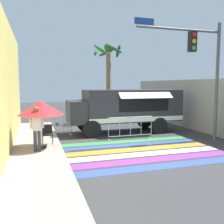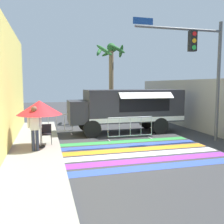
% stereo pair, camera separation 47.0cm
% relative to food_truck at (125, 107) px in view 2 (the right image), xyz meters
% --- Properties ---
extents(ground_plane, '(60.00, 60.00, 0.00)m').
position_rel_food_truck_xyz_m(ground_plane, '(-0.70, -3.59, -1.47)').
color(ground_plane, '#38383A').
extents(sidewalk_left, '(4.40, 16.00, 0.13)m').
position_rel_food_truck_xyz_m(sidewalk_left, '(-5.94, -3.59, -1.40)').
color(sidewalk_left, '#99968E').
rests_on(sidewalk_left, ground_plane).
extents(building_left_facade, '(0.25, 16.00, 5.33)m').
position_rel_food_truck_xyz_m(building_left_facade, '(-5.84, -3.59, 1.19)').
color(building_left_facade, '#E5D166').
rests_on(building_left_facade, ground_plane).
extents(concrete_wall_right, '(0.20, 16.00, 3.01)m').
position_rel_food_truck_xyz_m(concrete_wall_right, '(4.37, -0.59, 0.04)').
color(concrete_wall_right, '#A39E93').
rests_on(concrete_wall_right, ground_plane).
extents(crosswalk_painted, '(6.40, 4.36, 0.01)m').
position_rel_food_truck_xyz_m(crosswalk_painted, '(-0.70, -4.06, -1.46)').
color(crosswalk_painted, '#334FB2').
rests_on(crosswalk_painted, ground_plane).
extents(food_truck, '(6.29, 2.54, 2.42)m').
position_rel_food_truck_xyz_m(food_truck, '(0.00, 0.00, 0.00)').
color(food_truck, '#2D2D33').
rests_on(food_truck, ground_plane).
extents(traffic_signal_pole, '(4.40, 0.29, 5.60)m').
position_rel_food_truck_xyz_m(traffic_signal_pole, '(2.77, -3.10, 2.35)').
color(traffic_signal_pole, '#515456').
rests_on(traffic_signal_pole, ground_plane).
extents(patio_umbrella, '(1.81, 1.81, 1.93)m').
position_rel_food_truck_xyz_m(patio_umbrella, '(-4.53, -2.79, 0.30)').
color(patio_umbrella, black).
rests_on(patio_umbrella, sidewalk_left).
extents(folding_chair, '(0.43, 0.43, 0.85)m').
position_rel_food_truck_xyz_m(folding_chair, '(-4.29, -2.21, -0.82)').
color(folding_chair, '#4C4C51').
rests_on(folding_chair, sidewalk_left).
extents(vendor_person, '(0.53, 0.23, 1.75)m').
position_rel_food_truck_xyz_m(vendor_person, '(-4.72, -3.30, -0.33)').
color(vendor_person, '#2D3347').
rests_on(vendor_person, sidewalk_left).
extents(barricade_front, '(2.28, 0.44, 1.14)m').
position_rel_food_truck_xyz_m(barricade_front, '(-0.29, -1.83, -0.90)').
color(barricade_front, '#B7BABF').
rests_on(barricade_front, ground_plane).
extents(barricade_side, '(1.71, 0.44, 1.14)m').
position_rel_food_truck_xyz_m(barricade_side, '(-3.75, 0.26, -0.91)').
color(barricade_side, '#B7BABF').
rests_on(barricade_side, ground_plane).
extents(palm_tree, '(2.17, 2.25, 5.59)m').
position_rel_food_truck_xyz_m(palm_tree, '(0.21, 3.86, 2.48)').
color(palm_tree, '#7A664C').
rests_on(palm_tree, ground_plane).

